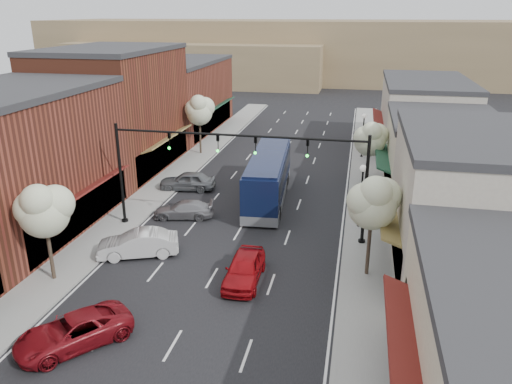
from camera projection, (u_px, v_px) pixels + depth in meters
The scene contains 27 objects.
ground at pixel (201, 297), 25.51m from camera, with size 160.00×160.00×0.00m, color black.
sidewalk_left at pixel (174, 176), 44.12m from camera, with size 2.80×73.00×0.15m, color gray.
sidewalk_right at pixel (368, 189), 40.89m from camera, with size 2.80×73.00×0.15m, color gray.
curb_left at pixel (189, 177), 43.85m from camera, with size 0.25×73.00×0.17m, color gray.
curb_right at pixel (350, 188), 41.16m from camera, with size 0.25×73.00×0.17m, color gray.
bldg_left_midnear at pixel (16, 161), 32.17m from camera, with size 10.14×14.10×9.40m.
bldg_left_midfar at pixel (115, 110), 44.80m from camera, with size 10.14×14.10×10.90m.
bldg_left_far at pixel (178, 96), 59.95m from camera, with size 10.14×18.10×8.40m.
bldg_right_midnear at pixel (473, 204), 27.06m from camera, with size 9.14×12.10×7.90m.
bldg_right_midfar at pixel (441, 158), 38.36m from camera, with size 9.14×12.10×6.40m.
bldg_right_far at pixel (423, 116), 51.07m from camera, with size 9.14×16.10×7.40m.
hill_far at pixel (329, 50), 106.28m from camera, with size 120.00×30.00×12.00m, color #7A6647.
hill_near at pixel (200, 63), 100.72m from camera, with size 50.00×20.00×8.00m, color #7A6647.
signal_mast_right at pixel (327, 172), 30.21m from camera, with size 8.22×0.46×7.00m.
signal_mast_left at pixel (153, 161), 32.37m from camera, with size 8.22×0.46×7.00m.
tree_right_near at pixel (374, 201), 26.02m from camera, with size 2.85×2.65×5.95m.
tree_right_far at pixel (371, 138), 40.90m from camera, with size 2.85×2.65×5.43m.
tree_left_near at pixel (44, 209), 25.60m from camera, with size 2.85×2.65×5.69m.
tree_left_far at pixel (199, 110), 49.39m from camera, with size 2.85×2.65×6.13m.
lamp_post_near at pixel (362, 186), 32.65m from camera, with size 0.44×0.44×4.44m.
lamp_post_far at pixel (363, 128), 48.75m from camera, with size 0.44×0.44×4.44m.
coach_bus at pixel (268, 176), 38.26m from camera, with size 3.44×11.94×3.60m.
red_hatchback at pixel (244, 269), 26.76m from camera, with size 1.82×4.53×1.54m, color maroon.
parked_car_a at pixel (74, 331), 21.64m from camera, with size 2.29×4.97×1.38m, color maroon.
parked_car_b at pixel (138, 244), 29.59m from camera, with size 1.65×4.73×1.56m, color silver.
parked_car_c at pixel (184, 210), 35.16m from camera, with size 1.71×4.21×1.22m, color gray.
parked_car_d at pixel (187, 181), 40.61m from camera, with size 1.82×4.51×1.54m, color #5B5F63.
Camera 1 is at (7.30, -21.09, 13.77)m, focal length 35.00 mm.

